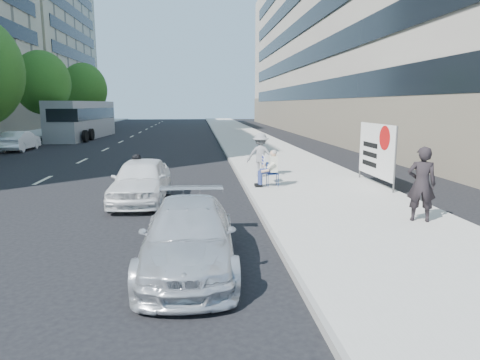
{
  "coord_description": "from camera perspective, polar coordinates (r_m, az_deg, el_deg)",
  "views": [
    {
      "loc": [
        -0.21,
        -9.74,
        3.04
      ],
      "look_at": [
        0.84,
        0.96,
        1.13
      ],
      "focal_mm": 32.0,
      "sensor_mm": 36.0,
      "label": 1
    }
  ],
  "objects": [
    {
      "name": "near_sidewalk",
      "position": [
        30.18,
        2.44,
        4.43
      ],
      "size": [
        5.0,
        120.0,
        0.15
      ],
      "primitive_type": "cube",
      "color": "#A19F96",
      "rests_on": "ground"
    },
    {
      "name": "white_sedan_mid",
      "position": [
        31.9,
        -27.31,
        4.66
      ],
      "size": [
        1.4,
        3.95,
        1.3
      ],
      "primitive_type": "imported",
      "rotation": [
        0.0,
        0.0,
        3.15
      ],
      "color": "white",
      "rests_on": "ground"
    },
    {
      "name": "bus",
      "position": [
        41.38,
        -20.18,
        7.52
      ],
      "size": [
        3.35,
        12.2,
        3.3
      ],
      "rotation": [
        0.0,
        0.0,
        -0.06
      ],
      "color": "gray",
      "rests_on": "ground"
    },
    {
      "name": "seated_protester",
      "position": [
        15.17,
        3.92,
        1.85
      ],
      "size": [
        0.83,
        1.12,
        1.31
      ],
      "color": "navy",
      "rests_on": "near_sidewalk"
    },
    {
      "name": "far_bldg_north",
      "position": [
        78.45,
        -29.23,
        16.88
      ],
      "size": [
        22.0,
        28.0,
        28.0
      ],
      "primitive_type": "cube",
      "color": "tan",
      "rests_on": "ground"
    },
    {
      "name": "white_sedan_near",
      "position": [
        13.77,
        -13.03,
        -0.01
      ],
      "size": [
        1.76,
        4.09,
        1.38
      ],
      "primitive_type": "imported",
      "rotation": [
        0.0,
        0.0,
        -0.03
      ],
      "color": "white",
      "rests_on": "ground"
    },
    {
      "name": "ground",
      "position": [
        10.2,
        -4.23,
        -7.28
      ],
      "size": [
        160.0,
        160.0,
        0.0
      ],
      "primitive_type": "plane",
      "color": "black",
      "rests_on": "ground"
    },
    {
      "name": "pedestrian_woman",
      "position": [
        11.5,
        23.05,
        -0.51
      ],
      "size": [
        0.8,
        0.67,
        1.88
      ],
      "primitive_type": "imported",
      "rotation": [
        0.0,
        0.0,
        2.75
      ],
      "color": "black",
      "rests_on": "near_sidewalk"
    },
    {
      "name": "motorcycle",
      "position": [
        14.58,
        -13.38,
        0.32
      ],
      "size": [
        0.7,
        2.04,
        1.42
      ],
      "rotation": [
        0.0,
        0.0,
        0.01
      ],
      "color": "black",
      "rests_on": "ground"
    },
    {
      "name": "near_building",
      "position": [
        45.68,
        17.52,
        18.39
      ],
      "size": [
        14.0,
        70.0,
        20.0
      ],
      "primitive_type": "cube",
      "color": "gray",
      "rests_on": "ground"
    },
    {
      "name": "jogger",
      "position": [
        17.31,
        2.77,
        3.37
      ],
      "size": [
        1.23,
        0.85,
        1.74
      ],
      "primitive_type": "imported",
      "rotation": [
        0.0,
        0.0,
        2.95
      ],
      "color": "gray",
      "rests_on": "near_sidewalk"
    },
    {
      "name": "tree_far_e",
      "position": [
        55.43,
        -20.09,
        11.28
      ],
      "size": [
        5.4,
        5.4,
        7.89
      ],
      "color": "#382616",
      "rests_on": "ground"
    },
    {
      "name": "parked_sedan",
      "position": [
        8.11,
        -6.85,
        -7.4
      ],
      "size": [
        1.79,
        4.25,
        1.23
      ],
      "primitive_type": "imported",
      "rotation": [
        0.0,
        0.0,
        -0.02
      ],
      "color": "silver",
      "rests_on": "ground"
    },
    {
      "name": "tree_far_d",
      "position": [
        42.01,
        -24.88,
        11.69
      ],
      "size": [
        4.8,
        4.8,
        7.65
      ],
      "color": "#382616",
      "rests_on": "ground"
    },
    {
      "name": "protest_banner",
      "position": [
        16.19,
        17.7,
        3.79
      ],
      "size": [
        0.08,
        3.06,
        2.2
      ],
      "color": "#4C4C4C",
      "rests_on": "near_sidewalk"
    }
  ]
}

